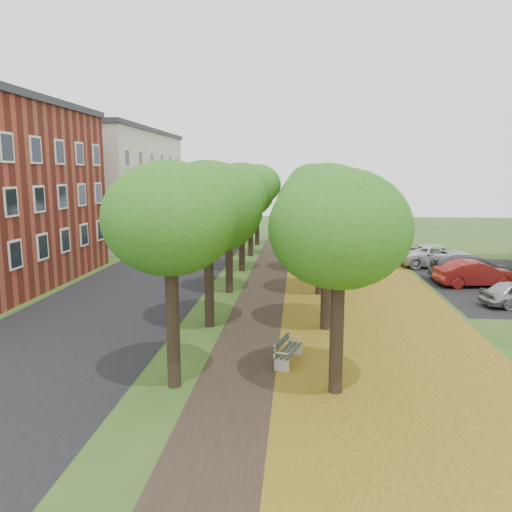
% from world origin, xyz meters
% --- Properties ---
extents(ground, '(120.00, 120.00, 0.00)m').
position_xyz_m(ground, '(0.00, 0.00, 0.00)').
color(ground, '#2D4C19').
rests_on(ground, ground).
extents(street_asphalt, '(8.00, 70.00, 0.01)m').
position_xyz_m(street_asphalt, '(-7.50, 15.00, 0.00)').
color(street_asphalt, black).
rests_on(street_asphalt, ground).
extents(footpath, '(3.20, 70.00, 0.01)m').
position_xyz_m(footpath, '(0.00, 15.00, 0.00)').
color(footpath, black).
rests_on(footpath, ground).
extents(leaf_verge, '(7.50, 70.00, 0.01)m').
position_xyz_m(leaf_verge, '(5.00, 15.00, 0.01)').
color(leaf_verge, olive).
rests_on(leaf_verge, ground).
extents(parking_lot, '(9.00, 16.00, 0.01)m').
position_xyz_m(parking_lot, '(13.50, 16.00, 0.00)').
color(parking_lot, black).
rests_on(parking_lot, ground).
extents(tree_row_west, '(4.10, 34.10, 6.73)m').
position_xyz_m(tree_row_west, '(-2.20, 15.00, 4.95)').
color(tree_row_west, black).
rests_on(tree_row_west, ground).
extents(tree_row_east, '(4.10, 34.10, 6.73)m').
position_xyz_m(tree_row_east, '(2.60, 15.00, 4.95)').
color(tree_row_east, black).
rests_on(tree_row_east, ground).
extents(building_cream, '(10.30, 20.30, 10.40)m').
position_xyz_m(building_cream, '(-17.00, 33.00, 5.21)').
color(building_cream, beige).
rests_on(building_cream, ground).
extents(bench, '(0.96, 1.83, 0.83)m').
position_xyz_m(bench, '(1.14, 2.17, 0.43)').
color(bench, '#2D3830').
rests_on(bench, ground).
extents(car_red, '(4.59, 2.12, 1.46)m').
position_xyz_m(car_red, '(11.47, 14.58, 0.73)').
color(car_red, maroon).
rests_on(car_red, ground).
extents(car_grey, '(5.35, 2.48, 1.51)m').
position_xyz_m(car_grey, '(11.89, 15.96, 0.76)').
color(car_grey, '#303034').
rests_on(car_grey, ground).
extents(car_white, '(5.68, 3.12, 1.51)m').
position_xyz_m(car_white, '(11.00, 20.66, 0.75)').
color(car_white, silver).
rests_on(car_white, ground).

